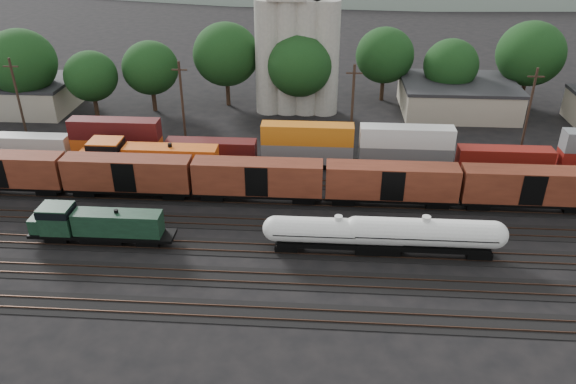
# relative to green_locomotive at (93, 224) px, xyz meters

# --- Properties ---
(ground) EXTENTS (600.00, 600.00, 0.00)m
(ground) POSITION_rel_green_locomotive_xyz_m (15.24, 5.00, -2.30)
(ground) COLOR black
(tracks) EXTENTS (180.00, 33.20, 0.20)m
(tracks) POSITION_rel_green_locomotive_xyz_m (15.24, 5.00, -2.25)
(tracks) COLOR black
(tracks) RESTS_ON ground
(green_locomotive) EXTENTS (15.06, 2.66, 3.99)m
(green_locomotive) POSITION_rel_green_locomotive_xyz_m (0.00, 0.00, 0.00)
(green_locomotive) COLOR black
(green_locomotive) RESTS_ON ground
(tank_car_a) EXTENTS (15.15, 2.71, 3.97)m
(tank_car_a) POSITION_rel_green_locomotive_xyz_m (25.10, 0.00, 0.09)
(tank_car_a) COLOR silver
(tank_car_a) RESTS_ON ground
(tank_car_b) EXTENTS (16.27, 2.91, 4.26)m
(tank_car_b) POSITION_rel_green_locomotive_xyz_m (33.64, 0.00, 0.25)
(tank_car_b) COLOR silver
(tank_car_b) RESTS_ON ground
(orange_locomotive) EXTENTS (19.50, 3.25, 4.87)m
(orange_locomotive) POSITION_rel_green_locomotive_xyz_m (1.07, 15.00, 0.46)
(orange_locomotive) COLOR black
(orange_locomotive) RESTS_ON ground
(boxcar_string) EXTENTS (138.20, 2.90, 4.20)m
(boxcar_string) POSITION_rel_green_locomotive_xyz_m (0.50, 10.00, 0.82)
(boxcar_string) COLOR black
(boxcar_string) RESTS_ON ground
(container_wall) EXTENTS (160.00, 2.60, 5.80)m
(container_wall) POSITION_rel_green_locomotive_xyz_m (8.31, 20.00, 0.31)
(container_wall) COLOR black
(container_wall) RESTS_ON ground
(grain_silo) EXTENTS (13.40, 5.00, 29.00)m
(grain_silo) POSITION_rel_green_locomotive_xyz_m (18.52, 41.00, 8.96)
(grain_silo) COLOR #9F9D92
(grain_silo) RESTS_ON ground
(industrial_sheds) EXTENTS (119.38, 17.26, 5.10)m
(industrial_sheds) POSITION_rel_green_locomotive_xyz_m (21.86, 40.25, 0.26)
(industrial_sheds) COLOR #9E937F
(industrial_sheds) RESTS_ON ground
(tree_band) EXTENTS (166.63, 21.86, 14.29)m
(tree_band) POSITION_rel_green_locomotive_xyz_m (19.66, 41.54, 5.99)
(tree_band) COLOR black
(tree_band) RESTS_ON ground
(utility_poles) EXTENTS (122.20, 0.36, 12.00)m
(utility_poles) POSITION_rel_green_locomotive_xyz_m (15.24, 27.00, 3.91)
(utility_poles) COLOR black
(utility_poles) RESTS_ON ground
(distant_hills) EXTENTS (860.00, 286.00, 130.00)m
(distant_hills) POSITION_rel_green_locomotive_xyz_m (39.15, 265.00, -22.86)
(distant_hills) COLOR #59665B
(distant_hills) RESTS_ON ground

